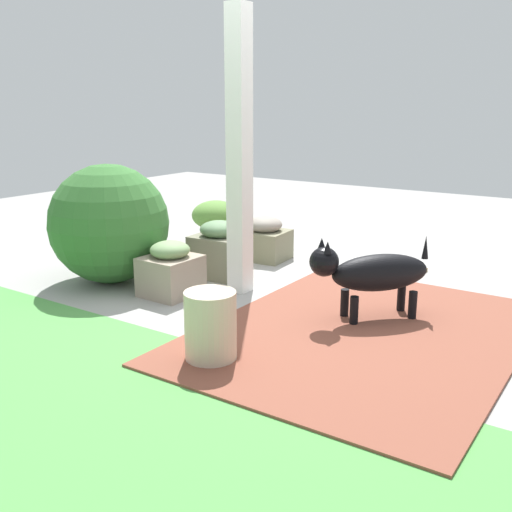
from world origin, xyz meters
TOP-DOWN VIEW (x-y plane):
  - ground_plane at (0.00, 0.00)m, footprint 12.00×12.00m
  - brick_path at (-0.82, 0.30)m, footprint 1.80×2.40m
  - porch_pillar at (0.34, 0.01)m, footprint 0.15×0.15m
  - stone_planter_nearest at (0.71, -0.89)m, footprint 0.45×0.40m
  - stone_planter_near at (0.71, -0.21)m, footprint 0.45×0.38m
  - stone_planter_mid at (0.71, 0.39)m, footprint 0.38×0.41m
  - round_shrub at (1.35, 0.39)m, footprint 0.95×0.95m
  - terracotta_pot_broad at (1.34, -0.98)m, footprint 0.48×0.48m
  - dog at (-0.75, 0.05)m, footprint 0.67×0.72m
  - ceramic_urn at (-0.27, 1.15)m, footprint 0.29×0.29m
  - doormat at (-0.40, -1.14)m, footprint 0.60×0.38m

SIDE VIEW (x-z plane):
  - ground_plane at x=0.00m, z-range 0.00..0.00m
  - brick_path at x=-0.82m, z-range 0.00..0.02m
  - doormat at x=-0.40m, z-range 0.00..0.03m
  - stone_planter_nearest at x=0.71m, z-range -0.01..0.39m
  - stone_planter_mid at x=0.71m, z-range -0.02..0.40m
  - ceramic_urn at x=-0.27m, z-range 0.00..0.41m
  - stone_planter_near at x=0.71m, z-range -0.01..0.46m
  - terracotta_pot_broad at x=1.34m, z-range 0.04..0.52m
  - dog at x=-0.75m, z-range 0.05..0.62m
  - round_shrub at x=1.35m, z-range 0.00..0.95m
  - porch_pillar at x=0.34m, z-range 0.00..2.09m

